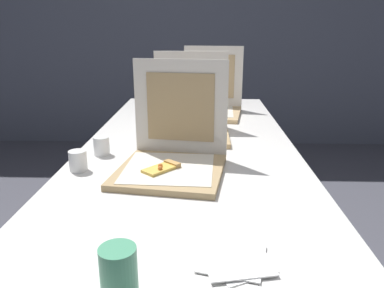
# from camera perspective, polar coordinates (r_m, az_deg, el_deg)

# --- Properties ---
(wall_back) EXTENTS (10.00, 0.10, 2.60)m
(wall_back) POSITION_cam_1_polar(r_m,az_deg,el_deg) (4.02, 0.97, 18.41)
(wall_back) COLOR slate
(wall_back) RESTS_ON ground
(table) EXTENTS (0.92, 2.17, 0.75)m
(table) POSITION_cam_1_polar(r_m,az_deg,el_deg) (1.64, -0.51, -1.81)
(table) COLOR silver
(table) RESTS_ON ground
(pizza_box_front) EXTENTS (0.41, 0.42, 0.38)m
(pizza_box_front) POSITION_cam_1_polar(r_m,az_deg,el_deg) (1.34, -3.01, -1.81)
(pizza_box_front) COLOR tan
(pizza_box_front) RESTS_ON table
(pizza_box_middle) EXTENTS (0.36, 0.37, 0.38)m
(pizza_box_middle) POSITION_cam_1_polar(r_m,az_deg,el_deg) (1.78, -0.24, 3.17)
(pizza_box_middle) COLOR tan
(pizza_box_middle) RESTS_ON table
(pizza_box_back) EXTENTS (0.41, 0.43, 0.38)m
(pizza_box_back) POSITION_cam_1_polar(r_m,az_deg,el_deg) (2.22, 2.70, 6.03)
(pizza_box_back) COLOR tan
(pizza_box_back) RESTS_ON table
(cup_white_far) EXTENTS (0.06, 0.06, 0.07)m
(cup_white_far) POSITION_cam_1_polar(r_m,az_deg,el_deg) (1.98, -6.15, 4.01)
(cup_white_far) COLOR white
(cup_white_far) RESTS_ON table
(cup_white_near_center) EXTENTS (0.06, 0.06, 0.07)m
(cup_white_near_center) POSITION_cam_1_polar(r_m,az_deg,el_deg) (1.55, -13.62, -0.28)
(cup_white_near_center) COLOR white
(cup_white_near_center) RESTS_ON table
(cup_white_near_left) EXTENTS (0.06, 0.06, 0.07)m
(cup_white_near_left) POSITION_cam_1_polar(r_m,az_deg,el_deg) (1.40, -16.97, -2.47)
(cup_white_near_left) COLOR white
(cup_white_near_left) RESTS_ON table
(cup_printed_front) EXTENTS (0.07, 0.07, 0.10)m
(cup_printed_front) POSITION_cam_1_polar(r_m,az_deg,el_deg) (0.77, -11.11, -18.54)
(cup_printed_front) COLOR #4C9E75
(cup_printed_front) RESTS_ON table
(napkin_pile) EXTENTS (0.18, 0.18, 0.01)m
(napkin_pile) POSITION_cam_1_polar(r_m,az_deg,el_deg) (0.87, 6.67, -17.12)
(napkin_pile) COLOR white
(napkin_pile) RESTS_ON table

